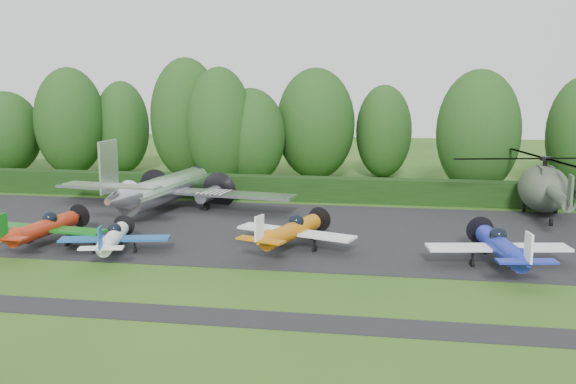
% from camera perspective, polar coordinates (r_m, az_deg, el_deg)
% --- Properties ---
extents(ground, '(160.00, 160.00, 0.00)m').
position_cam_1_polar(ground, '(34.60, -8.48, -7.10)').
color(ground, '#1F4914').
rests_on(ground, ground).
extents(apron, '(70.00, 18.00, 0.01)m').
position_cam_1_polar(apron, '(43.88, -4.49, -3.31)').
color(apron, black).
rests_on(apron, ground).
extents(taxiway_verge, '(70.00, 2.00, 0.00)m').
position_cam_1_polar(taxiway_verge, '(29.26, -12.12, -10.47)').
color(taxiway_verge, black).
rests_on(taxiway_verge, ground).
extents(hedgerow, '(90.00, 1.60, 2.00)m').
position_cam_1_polar(hedgerow, '(54.38, -1.71, -0.65)').
color(hedgerow, black).
rests_on(hedgerow, ground).
extents(transport_plane, '(19.95, 15.30, 6.39)m').
position_cam_1_polar(transport_plane, '(49.87, -10.92, 0.26)').
color(transport_plane, silver).
rests_on(transport_plane, ground).
extents(light_plane_red, '(7.34, 7.72, 2.82)m').
position_cam_1_polar(light_plane_red, '(41.82, -20.86, -2.98)').
color(light_plane_red, '#A6270F').
rests_on(light_plane_red, ground).
extents(light_plane_white, '(6.35, 6.67, 2.44)m').
position_cam_1_polar(light_plane_white, '(38.64, -15.27, -3.96)').
color(light_plane_white, white).
rests_on(light_plane_white, ground).
extents(light_plane_orange, '(7.49, 7.87, 2.88)m').
position_cam_1_polar(light_plane_orange, '(38.19, 0.31, -3.47)').
color(light_plane_orange, '#BC670B').
rests_on(light_plane_orange, ground).
extents(light_plane_blue, '(7.72, 8.12, 2.97)m').
position_cam_1_polar(light_plane_blue, '(36.41, 18.44, -4.63)').
color(light_plane_blue, '#1A27A0').
rests_on(light_plane_blue, ground).
extents(helicopter, '(13.76, 16.11, 4.43)m').
position_cam_1_polar(helicopter, '(51.16, 21.80, 0.64)').
color(helicopter, '#394434').
rests_on(helicopter, ground).
extents(tree_0, '(7.20, 7.20, 8.80)m').
position_cam_1_polar(tree_0, '(74.26, -23.76, 4.82)').
color(tree_0, black).
rests_on(tree_0, ground).
extents(tree_2, '(5.69, 5.69, 9.48)m').
position_cam_1_polar(tree_2, '(66.60, 8.51, 5.34)').
color(tree_2, black).
rests_on(tree_2, ground).
extents(tree_5, '(6.70, 6.70, 9.22)m').
position_cam_1_polar(tree_5, '(62.15, -3.31, 4.97)').
color(tree_5, black).
rests_on(tree_5, ground).
extents(tree_6, '(7.22, 7.22, 11.27)m').
position_cam_1_polar(tree_6, '(71.01, -18.81, 5.93)').
color(tree_6, black).
rests_on(tree_6, ground).
extents(tree_7, '(7.87, 7.87, 11.18)m').
position_cam_1_polar(tree_7, '(64.67, 2.46, 6.05)').
color(tree_7, black).
rests_on(tree_7, ground).
extents(tree_8, '(7.26, 7.26, 12.20)m').
position_cam_1_polar(tree_8, '(66.13, -9.02, 6.47)').
color(tree_8, black).
rests_on(tree_8, ground).
extents(tree_9, '(7.31, 7.31, 10.95)m').
position_cam_1_polar(tree_9, '(59.00, 16.56, 5.14)').
color(tree_9, black).
rests_on(tree_9, ground).
extents(tree_10, '(5.75, 5.75, 9.84)m').
position_cam_1_polar(tree_10, '(71.48, -14.52, 5.59)').
color(tree_10, black).
rests_on(tree_10, ground).
extents(tree_13, '(6.31, 6.31, 11.21)m').
position_cam_1_polar(tree_13, '(61.36, -6.08, 5.80)').
color(tree_13, black).
rests_on(tree_13, ground).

